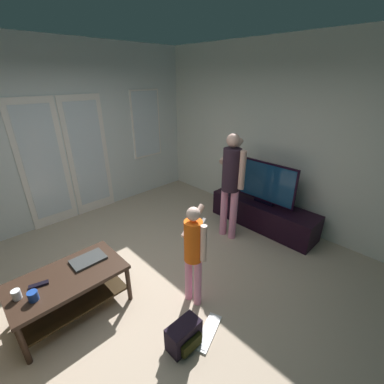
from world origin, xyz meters
name	(u,v)px	position (x,y,z in m)	size (l,w,h in m)	color
ground_plane	(140,289)	(0.00, 0.00, -0.01)	(5.37, 4.69, 0.02)	tan
wall_back_with_doors	(53,140)	(0.06, 2.31, 1.39)	(5.37, 0.09, 2.88)	silver
wall_right_plain	(271,136)	(2.65, 0.00, 1.43)	(0.06, 4.69, 2.85)	silver
coffee_table	(69,285)	(-0.68, 0.21, 0.35)	(1.09, 0.62, 0.48)	#312017
tv_stand	(263,214)	(2.27, -0.24, 0.22)	(0.49, 1.75, 0.43)	black
flat_screen_tv	(266,183)	(2.26, -0.24, 0.77)	(0.08, 0.97, 0.68)	black
person_adult	(231,178)	(1.64, -0.02, 0.97)	(0.68, 0.47, 1.61)	pink
person_child	(194,248)	(0.34, -0.57, 0.71)	(0.47, 0.36, 1.18)	pink
backpack	(184,336)	(-0.10, -0.89, 0.13)	(0.32, 0.21, 0.26)	black
loose_keyboard	(208,332)	(0.16, -0.97, 0.01)	(0.46, 0.28, 0.02)	white
laptop_closed	(88,260)	(-0.42, 0.29, 0.49)	(0.35, 0.23, 0.02)	#363839
cup_near_edge	(16,295)	(-1.10, 0.23, 0.52)	(0.08, 0.08, 0.09)	white
cup_by_laptop	(33,296)	(-1.00, 0.11, 0.52)	(0.09, 0.09, 0.09)	#1E429D
tv_remote_black	(39,285)	(-0.92, 0.26, 0.49)	(0.17, 0.05, 0.02)	black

